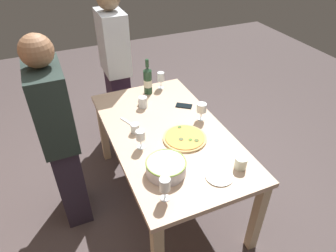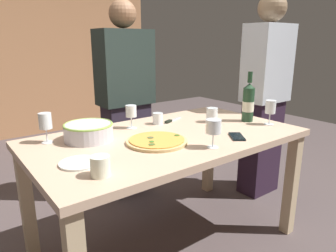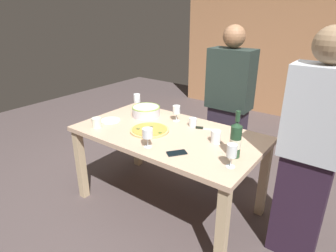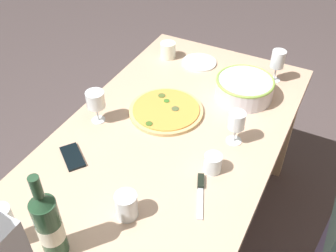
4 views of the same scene
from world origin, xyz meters
name	(u,v)px [view 2 (image 2 of 4)]	position (x,y,z in m)	size (l,w,h in m)	color
ground_plane	(168,243)	(0.00, 0.00, 0.00)	(8.00, 8.00, 0.00)	#4F4343
dining_table	(168,150)	(0.00, 0.00, 0.66)	(1.60, 0.90, 0.75)	#CEAB8D
brick_wall_back	(23,26)	(0.00, 3.20, 1.49)	(3.62, 0.16, 2.98)	#B67D53
pizza	(157,141)	(-0.14, -0.08, 0.76)	(0.34, 0.34, 0.02)	tan
serving_bowl	(89,131)	(-0.42, 0.19, 0.80)	(0.28, 0.28, 0.10)	silver
wine_bottle	(248,102)	(0.64, -0.07, 0.88)	(0.08, 0.08, 0.34)	#22432A
wine_glass_near_pizza	(213,128)	(0.05, -0.32, 0.86)	(0.08, 0.08, 0.15)	white
wine_glass_by_bottle	(131,112)	(-0.10, 0.26, 0.85)	(0.07, 0.07, 0.15)	white
wine_glass_far_left	(45,123)	(-0.62, 0.29, 0.86)	(0.07, 0.07, 0.17)	white
wine_glass_far_right	(270,108)	(0.69, -0.22, 0.86)	(0.07, 0.07, 0.16)	white
cup_amber	(158,119)	(0.10, 0.24, 0.79)	(0.07, 0.07, 0.08)	white
cup_ceramic	(212,115)	(0.43, 0.06, 0.80)	(0.08, 0.08, 0.10)	white
cup_spare	(100,166)	(-0.57, -0.29, 0.79)	(0.08, 0.08, 0.09)	white
side_plate	(80,163)	(-0.60, -0.12, 0.76)	(0.18, 0.18, 0.01)	white
cell_phone	(237,137)	(0.29, -0.28, 0.76)	(0.07, 0.14, 0.01)	black
pizza_knife	(171,121)	(0.21, 0.24, 0.76)	(0.20, 0.10, 0.02)	silver
person_host	(265,98)	(1.10, 0.12, 0.84)	(0.38, 0.24, 1.65)	#2C1C2E
person_guest_left	(126,102)	(0.17, 0.81, 0.81)	(0.44, 0.24, 1.60)	#2E2535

